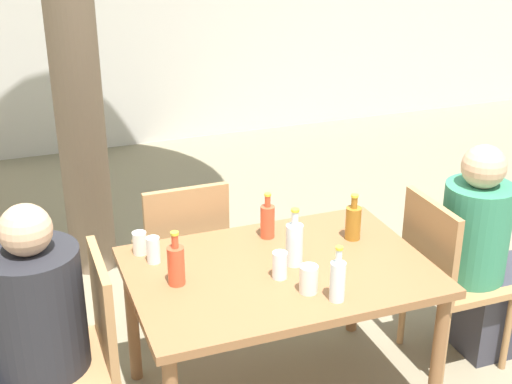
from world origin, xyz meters
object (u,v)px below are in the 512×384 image
patio_chair_2 (183,249)px  person_seated_1 (485,263)px  water_bottle_2 (338,280)px  soda_bottle_3 (268,220)px  drinking_glass_3 (309,279)px  drinking_glass_0 (280,265)px  amber_bottle_0 (353,222)px  drinking_glass_1 (140,243)px  patio_chair_1 (446,271)px  water_bottle_1 (294,243)px  soda_bottle_4 (176,264)px  dining_table_front (279,283)px  person_seated_0 (21,355)px  patio_chair_0 (79,346)px  drinking_glass_2 (153,250)px

patio_chair_2 → person_seated_1: 1.57m
water_bottle_2 → soda_bottle_3: size_ratio=1.07×
soda_bottle_3 → drinking_glass_3: bearing=-92.6°
soda_bottle_3 → drinking_glass_0: bearing=-103.5°
patio_chair_2 → amber_bottle_0: (0.71, -0.55, 0.29)m
water_bottle_2 → drinking_glass_1: water_bottle_2 is taller
patio_chair_1 → water_bottle_1: bearing=89.4°
drinking_glass_3 → soda_bottle_4: bearing=152.8°
water_bottle_2 → soda_bottle_3: water_bottle_2 is taller
person_seated_1 → drinking_glass_3: (-1.11, -0.23, 0.26)m
patio_chair_1 → water_bottle_2: (-0.78, -0.33, 0.29)m
water_bottle_2 → drinking_glass_1: size_ratio=2.29×
dining_table_front → patio_chair_2: 0.75m
dining_table_front → person_seated_0: bearing=-180.0°
drinking_glass_1 → dining_table_front: bearing=-32.4°
drinking_glass_1 → drinking_glass_3: drinking_glass_3 is taller
dining_table_front → person_seated_1: bearing=-0.0°
amber_bottle_0 → drinking_glass_3: size_ratio=1.89×
amber_bottle_0 → drinking_glass_0: (-0.47, -0.22, -0.03)m
patio_chair_0 → patio_chair_1: same height
person_seated_1 → water_bottle_1: bearing=89.5°
person_seated_1 → drinking_glass_2: person_seated_1 is taller
patio_chair_2 → soda_bottle_4: size_ratio=3.72×
dining_table_front → water_bottle_2: (0.12, -0.33, 0.18)m
dining_table_front → patio_chair_0: 0.91m
patio_chair_0 → water_bottle_2: bearing=72.0°
patio_chair_1 → drinking_glass_1: 1.53m
patio_chair_2 → drinking_glass_1: (-0.29, -0.34, 0.25)m
patio_chair_0 → person_seated_0: (-0.23, -0.00, 0.02)m
water_bottle_1 → drinking_glass_0: 0.15m
drinking_glass_0 → soda_bottle_3: bearing=76.5°
drinking_glass_3 → drinking_glass_0: bearing=114.0°
dining_table_front → soda_bottle_3: bearing=78.6°
dining_table_front → person_seated_1: person_seated_1 is taller
dining_table_front → water_bottle_2: size_ratio=5.43×
water_bottle_2 → drinking_glass_0: bearing=121.2°
drinking_glass_0 → drinking_glass_2: bearing=145.8°
water_bottle_1 → soda_bottle_4: bearing=178.2°
water_bottle_1 → drinking_glass_2: (-0.59, 0.24, -0.04)m
dining_table_front → soda_bottle_4: soda_bottle_4 is taller
drinking_glass_1 → drinking_glass_0: bearing=-39.5°
patio_chair_2 → drinking_glass_2: size_ratio=7.42×
drinking_glass_1 → drinking_glass_2: size_ratio=0.87×
water_bottle_1 → drinking_glass_3: 0.25m
water_bottle_2 → drinking_glass_0: water_bottle_2 is taller
water_bottle_1 → drinking_glass_3: water_bottle_1 is taller
person_seated_0 → water_bottle_1: person_seated_0 is taller
patio_chair_2 → drinking_glass_1: bearing=49.7°
patio_chair_2 → water_bottle_2: bearing=110.8°
drinking_glass_0 → drinking_glass_3: bearing=-66.0°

